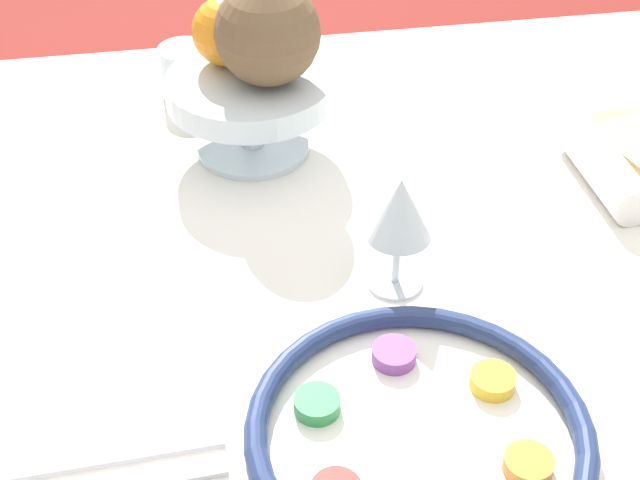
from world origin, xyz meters
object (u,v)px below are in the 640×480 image
Objects in this scene: coconut at (268,33)px; orange_fruit at (226,31)px; napkin_roll at (604,168)px; seder_plate at (419,435)px; wine_glass at (400,212)px; cup_near at (186,71)px; fruit_stand at (250,97)px.

orange_fruit is at bearing 39.96° from coconut.
coconut reaches higher than napkin_roll.
coconut is at bearing 7.95° from seder_plate.
wine_glass is 0.46m from cup_near.
orange_fruit is 0.50× the size of napkin_roll.
cup_near reaches higher than seder_plate.
seder_plate is at bearing 172.04° from wine_glass.
coconut is 1.74× the size of cup_near.
coconut is at bearing -150.01° from cup_near.
cup_near is (0.11, 0.05, -0.11)m from orange_fruit.
seder_plate is 0.64m from cup_near.
fruit_stand is at bearing 23.12° from wine_glass.
fruit_stand is (0.27, 0.11, -0.02)m from wine_glass.
orange_fruit is 0.07m from coconut.
fruit_stand reaches higher than cup_near.
wine_glass is at bearing 114.48° from napkin_roll.
fruit_stand is 0.08m from orange_fruit.
cup_near is at bearing 25.38° from fruit_stand.
wine_glass reaches higher than fruit_stand.
wine_glass reaches higher than seder_plate.
fruit_stand is 0.42m from napkin_roll.
seder_plate is 2.43× the size of coconut.
seder_plate is at bearing -172.05° from coconut.
seder_plate is 1.48× the size of fruit_stand.
coconut is 0.74× the size of napkin_roll.
napkin_roll is 0.55m from cup_near.
wine_glass is at bearing -7.96° from seder_plate.
wine_glass is 0.34m from orange_fruit.
coconut is 0.41m from napkin_roll.
cup_near is at bearing 24.59° from orange_fruit.
seder_plate is 0.22m from wine_glass.
coconut is (-0.05, -0.04, 0.02)m from orange_fruit.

